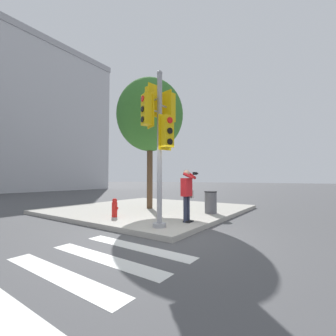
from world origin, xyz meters
The scene contains 8 objects.
ground_plane centered at (0.00, 0.00, 0.00)m, with size 160.00×160.00×0.00m, color #4C4C4F.
sidewalk_corner centered at (3.50, 3.50, 0.08)m, with size 8.00×8.00×0.16m.
traffic_signal_pole centered at (0.21, 0.46, 3.18)m, with size 1.13×1.14×4.68m.
person_photographer centered at (1.36, 0.16, 1.18)m, with size 0.58×0.54×1.71m.
street_tree centered at (3.24, 3.32, 4.64)m, with size 3.20×3.20×6.27m.
fire_hydrant centered at (0.64, 2.84, 0.50)m, with size 0.20×0.26×0.69m.
trash_bin centered at (3.51, 0.30, 0.61)m, with size 0.51×0.51×0.90m.
building_right centered at (10.22, 28.75, 9.60)m, with size 16.09×9.69×19.17m.
Camera 1 is at (-5.07, -3.56, 1.57)m, focal length 24.00 mm.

